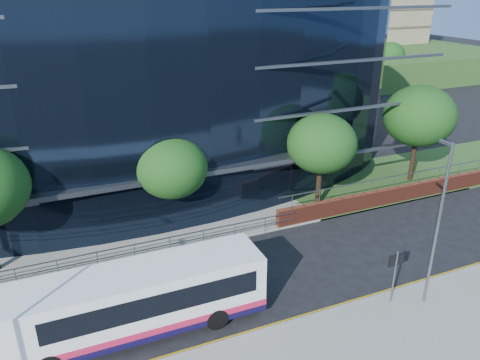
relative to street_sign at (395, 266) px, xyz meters
name	(u,v)px	position (x,y,z in m)	size (l,w,h in m)	color
ground	(292,308)	(-4.50, 1.59, -2.15)	(200.00, 200.00, 0.00)	black
kerb	(302,320)	(-4.50, 0.59, -2.07)	(80.00, 0.25, 0.16)	gray
yellow_line_outer	(300,318)	(-4.50, 0.79, -2.14)	(80.00, 0.08, 0.01)	gold
yellow_line_inner	(298,316)	(-4.50, 0.94, -2.14)	(80.00, 0.08, 0.01)	gold
far_forecourt	(123,228)	(-10.50, 12.59, -2.10)	(50.00, 8.00, 0.10)	gray
grass_verge	(475,162)	(19.50, 12.59, -2.09)	(36.00, 8.00, 0.12)	#2D511E
glass_office	(116,72)	(-8.50, 22.44, 5.85)	(44.00, 23.10, 16.00)	black
retaining_wall	(477,178)	(15.50, 8.89, -1.54)	(34.00, 0.40, 2.11)	maroon
guard_railings	(97,256)	(-12.50, 8.59, -1.33)	(24.00, 0.05, 1.10)	slate
apartment_block	(296,3)	(27.50, 58.80, 8.96)	(60.00, 42.00, 30.00)	#2D511E
street_sign	(395,266)	(0.00, 0.00, 0.00)	(0.85, 0.09, 2.80)	slate
tree_far_b	(172,168)	(-7.50, 11.09, 2.06)	(4.29, 4.29, 6.05)	black
tree_far_c	(322,144)	(2.50, 10.59, 2.39)	(4.62, 4.62, 6.51)	black
tree_far_d	(419,116)	(11.50, 11.59, 3.04)	(5.28, 5.28, 7.44)	black
tree_dist_e	(305,61)	(19.50, 41.59, 2.39)	(4.62, 4.62, 6.51)	black
tree_dist_f	(390,54)	(35.50, 43.59, 2.06)	(4.29, 4.29, 6.05)	black
streetlight_east	(438,222)	(1.50, -0.59, 2.29)	(0.15, 0.77, 8.00)	slate
city_bus	(138,300)	(-11.42, 2.87, -0.52)	(11.41, 2.64, 3.08)	white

